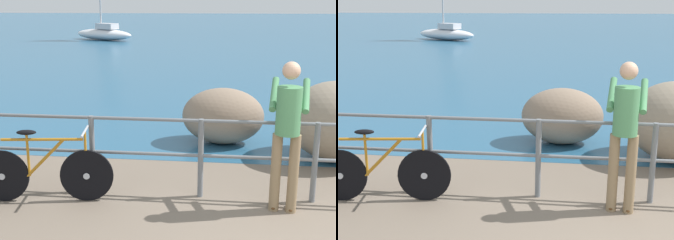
{
  "view_description": "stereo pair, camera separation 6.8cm",
  "coord_description": "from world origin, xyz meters",
  "views": [
    {
      "loc": [
        -1.18,
        -3.51,
        2.42
      ],
      "look_at": [
        -1.85,
        2.25,
        0.89
      ],
      "focal_mm": 48.36,
      "sensor_mm": 36.0,
      "label": 1
    },
    {
      "loc": [
        -1.11,
        -3.5,
        2.42
      ],
      "look_at": [
        -1.85,
        2.25,
        0.89
      ],
      "focal_mm": 48.36,
      "sensor_mm": 36.0,
      "label": 2
    }
  ],
  "objects": [
    {
      "name": "ground_plane",
      "position": [
        0.0,
        20.0,
        -0.05
      ],
      "size": [
        120.0,
        120.0,
        0.1
      ],
      "primitive_type": "cube",
      "color": "#756656"
    },
    {
      "name": "sea_surface",
      "position": [
        0.0,
        48.12,
        0.0
      ],
      "size": [
        120.0,
        90.0,
        0.01
      ],
      "primitive_type": "cube",
      "color": "#285B7F",
      "rests_on": "ground_plane"
    },
    {
      "name": "promenade_railing",
      "position": [
        0.0,
        1.85,
        0.64
      ],
      "size": [
        8.42,
        0.07,
        1.02
      ],
      "color": "slate",
      "rests_on": "ground_plane"
    },
    {
      "name": "bicycle",
      "position": [
        -3.29,
        1.5,
        0.39
      ],
      "size": [
        1.69,
        0.48,
        0.92
      ],
      "rotation": [
        0.0,
        0.0,
        0.13
      ],
      "color": "black",
      "rests_on": "ground_plane"
    },
    {
      "name": "person_at_railing",
      "position": [
        -0.4,
        1.57,
        0.99
      ],
      "size": [
        0.52,
        0.67,
        1.78
      ],
      "rotation": [
        0.0,
        0.0,
        1.41
      ],
      "color": "#8C7251",
      "rests_on": "ground_plane"
    },
    {
      "name": "breakwater_boulder_left",
      "position": [
        -1.11,
        4.17,
        0.49
      ],
      "size": [
        1.42,
        1.03,
        0.97
      ],
      "color": "gray",
      "rests_on": "ground"
    },
    {
      "name": "sailboat",
      "position": [
        -8.63,
        25.26,
        0.71
      ],
      "size": [
        4.51,
        3.15,
        6.16
      ],
      "rotation": [
        0.0,
        0.0,
        2.67
      ],
      "color": "white",
      "rests_on": "sea_surface"
    }
  ]
}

